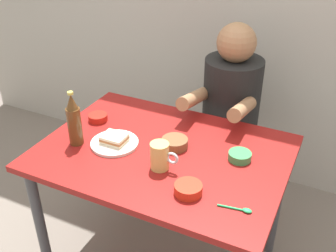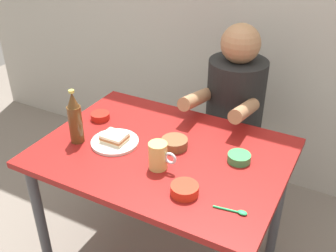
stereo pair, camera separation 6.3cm
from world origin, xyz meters
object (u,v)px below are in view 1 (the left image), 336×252
stool (226,156)px  sauce_bowl_chili (188,189)px  beer_mug (160,156)px  dining_table (163,167)px  person_seated (231,95)px  sandwich (114,139)px  plate_orange (115,143)px  beer_bottle (74,121)px

stool → sauce_bowl_chili: size_ratio=4.09×
stool → beer_mug: 0.88m
dining_table → person_seated: (0.12, 0.62, 0.12)m
person_seated → sandwich: (-0.34, -0.67, 0.01)m
stool → plate_orange: plate_orange is taller
sandwich → beer_bottle: size_ratio=0.42×
beer_bottle → sauce_bowl_chili: (0.60, -0.10, -0.10)m
dining_table → sauce_bowl_chili: bearing=-45.5°
plate_orange → sauce_bowl_chili: sauce_bowl_chili is taller
dining_table → beer_mug: beer_mug is taller
person_seated → plate_orange: person_seated is taller
dining_table → stool: 0.71m
dining_table → stool: dining_table is taller
sandwich → sauce_bowl_chili: 0.47m
stool → beer_mug: size_ratio=3.57×
stool → plate_orange: bearing=-116.3°
plate_orange → person_seated: bearing=63.4°
dining_table → sandwich: sandwich is taller
beer_mug → stool: bearing=84.8°
dining_table → person_seated: bearing=79.4°
stool → beer_mug: bearing=-95.2°
beer_bottle → sauce_bowl_chili: beer_bottle is taller
sandwich → beer_mug: 0.28m
dining_table → sauce_bowl_chili: size_ratio=10.00×
dining_table → beer_bottle: 0.46m
sauce_bowl_chili → sandwich: bearing=159.2°
sandwich → beer_mug: bearing=-14.1°
sandwich → sauce_bowl_chili: (0.44, -0.17, -0.01)m
beer_mug → beer_bottle: size_ratio=0.48×
beer_bottle → sauce_bowl_chili: 0.62m
stool → plate_orange: 0.86m
person_seated → stool: bearing=90.0°
beer_mug → sauce_bowl_chili: (0.17, -0.10, -0.04)m
sauce_bowl_chili → beer_mug: bearing=149.8°
person_seated → beer_mug: 0.75m
plate_orange → sandwich: 0.02m
person_seated → plate_orange: 0.75m
beer_bottle → sauce_bowl_chili: bearing=-9.6°
sandwich → stool: bearing=63.7°
beer_bottle → person_seated: bearing=55.8°
plate_orange → beer_mug: (0.27, -0.07, 0.05)m
stool → person_seated: (0.00, -0.01, 0.42)m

